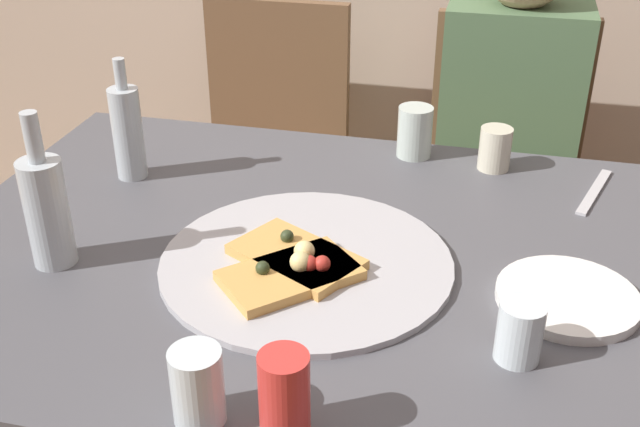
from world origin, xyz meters
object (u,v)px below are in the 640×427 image
object	(u,v)px
wine_glass	(197,386)
chair_left	(268,138)
beer_bottle	(47,209)
tumbler_near	(415,132)
chair_right	(502,161)
wine_bottle	(128,131)
pizza_slice_extra	(297,256)
plate_stack	(568,298)
tumbler_far	(495,149)
dining_table	(319,283)
pizza_slice_last	(291,274)
short_glass	(520,332)
guest_in_sweater	(506,140)
table_knife	(594,192)
soda_can	(284,395)
pizza_tray	(306,263)

from	to	relation	value
wine_glass	chair_left	size ratio (longest dim) A/B	0.12
beer_bottle	wine_glass	world-z (taller)	beer_bottle
tumbler_near	chair_right	bearing A→B (deg)	66.59
wine_bottle	pizza_slice_extra	bearing A→B (deg)	-31.44
plate_stack	wine_bottle	bearing A→B (deg)	163.55
tumbler_far	dining_table	bearing A→B (deg)	-124.51
pizza_slice_last	tumbler_far	bearing A→B (deg)	60.31
short_glass	plate_stack	size ratio (longest dim) A/B	0.41
pizza_slice_last	short_glass	size ratio (longest dim) A/B	2.66
plate_stack	guest_in_sweater	distance (m)	0.84
dining_table	table_knife	world-z (taller)	table_knife
beer_bottle	table_knife	world-z (taller)	beer_bottle
dining_table	pizza_slice_extra	bearing A→B (deg)	-110.53
tumbler_near	pizza_slice_extra	bearing A→B (deg)	-104.80
wine_bottle	table_knife	size ratio (longest dim) A/B	1.17
guest_in_sweater	table_knife	bearing A→B (deg)	113.49
short_glass	tumbler_near	bearing A→B (deg)	109.75
table_knife	soda_can	bearing A→B (deg)	168.38
soda_can	guest_in_sweater	size ratio (longest dim) A/B	0.10
tumbler_near	wine_bottle	bearing A→B (deg)	-156.78
wine_glass	chair_left	world-z (taller)	chair_left
tumbler_near	soda_can	world-z (taller)	soda_can
pizza_tray	pizza_slice_extra	xyz separation A→B (m)	(-0.01, -0.01, 0.02)
chair_left	chair_right	distance (m)	0.69
plate_stack	tumbler_far	bearing A→B (deg)	106.22
tumbler_far	plate_stack	bearing A→B (deg)	-73.78
pizza_slice_last	tumbler_near	world-z (taller)	tumbler_near
pizza_slice_extra	tumbler_far	bearing A→B (deg)	57.15
pizza_tray	wine_bottle	distance (m)	0.52
table_knife	chair_right	bearing A→B (deg)	34.78
beer_bottle	plate_stack	distance (m)	0.87
wine_bottle	tumbler_far	world-z (taller)	wine_bottle
chair_right	tumbler_near	bearing A→B (deg)	66.59
dining_table	beer_bottle	distance (m)	0.49
chair_right	pizza_slice_extra	bearing A→B (deg)	70.95
tumbler_near	guest_in_sweater	bearing A→B (deg)	57.44
chair_right	pizza_slice_last	bearing A→B (deg)	72.16
pizza_tray	tumbler_near	bearing A→B (deg)	76.50
dining_table	pizza_slice_last	size ratio (longest dim) A/B	5.71
wine_bottle	short_glass	xyz separation A→B (m)	(0.81, -0.42, -0.06)
dining_table	tumbler_far	world-z (taller)	tumbler_far
tumbler_near	soda_can	bearing A→B (deg)	-93.15
tumbler_far	chair_left	xyz separation A→B (m)	(-0.67, 0.50, -0.25)
pizza_slice_extra	tumbler_near	bearing A→B (deg)	75.20
wine_bottle	table_knife	xyz separation A→B (m)	(0.95, 0.15, -0.10)
pizza_tray	pizza_slice_last	size ratio (longest dim) A/B	2.05
wine_bottle	chair_left	size ratio (longest dim) A/B	0.29
dining_table	tumbler_near	distance (m)	0.47
table_knife	plate_stack	bearing A→B (deg)	-172.35
plate_stack	chair_right	size ratio (longest dim) A/B	0.25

